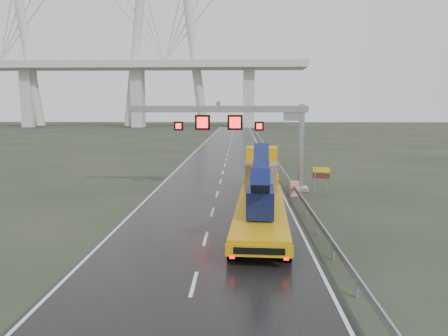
{
  "coord_description": "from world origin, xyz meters",
  "views": [
    {
      "loc": [
        1.78,
        -18.33,
        6.88
      ],
      "look_at": [
        0.82,
        8.42,
        3.2
      ],
      "focal_mm": 35.0,
      "sensor_mm": 36.0,
      "label": 1
    }
  ],
  "objects_px": {
    "heavy_haul_truck": "(261,185)",
    "exit_sign_pair": "(321,175)",
    "sign_gantry": "(244,124)",
    "striped_barrier": "(294,189)"
  },
  "relations": [
    {
      "from": "sign_gantry",
      "to": "exit_sign_pair",
      "type": "xyz_separation_m",
      "value": [
        6.14,
        -2.02,
        -4.01
      ]
    },
    {
      "from": "sign_gantry",
      "to": "striped_barrier",
      "type": "distance_m",
      "value": 6.84
    },
    {
      "from": "heavy_haul_truck",
      "to": "exit_sign_pair",
      "type": "bearing_deg",
      "value": 49.11
    },
    {
      "from": "sign_gantry",
      "to": "exit_sign_pair",
      "type": "distance_m",
      "value": 7.6
    },
    {
      "from": "heavy_haul_truck",
      "to": "exit_sign_pair",
      "type": "height_order",
      "value": "heavy_haul_truck"
    },
    {
      "from": "exit_sign_pair",
      "to": "striped_barrier",
      "type": "height_order",
      "value": "exit_sign_pair"
    },
    {
      "from": "heavy_haul_truck",
      "to": "striped_barrier",
      "type": "xyz_separation_m",
      "value": [
        2.85,
        4.8,
        -1.14
      ]
    },
    {
      "from": "exit_sign_pair",
      "to": "sign_gantry",
      "type": "bearing_deg",
      "value": 179.87
    },
    {
      "from": "exit_sign_pair",
      "to": "heavy_haul_truck",
      "type": "bearing_deg",
      "value": -115.94
    },
    {
      "from": "sign_gantry",
      "to": "heavy_haul_truck",
      "type": "height_order",
      "value": "sign_gantry"
    }
  ]
}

